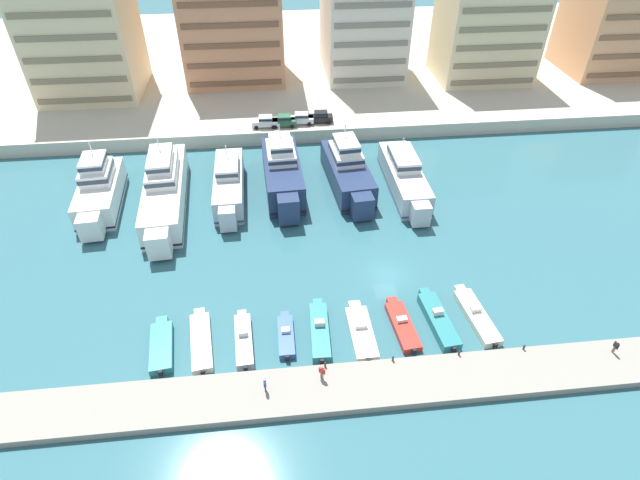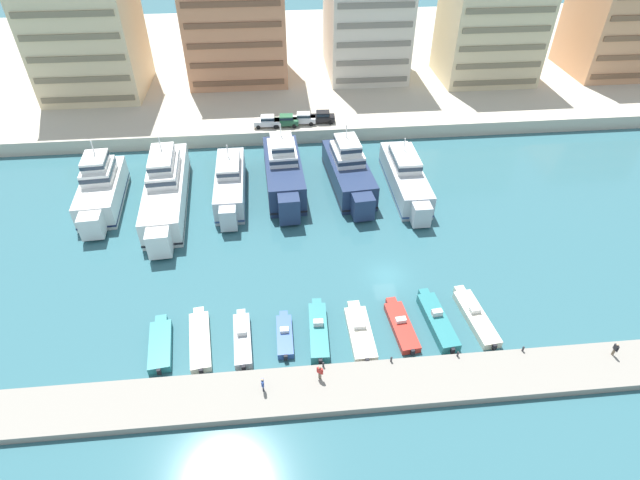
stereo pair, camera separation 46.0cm
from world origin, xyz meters
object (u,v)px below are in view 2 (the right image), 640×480
(yacht_white_left, at_px, (166,188))
(yacht_navy_center, at_px, (349,171))
(motorboat_cream_left, at_px, (200,340))
(car_white_mid_left, at_px, (303,118))
(motorboat_red_mid_right, at_px, (401,326))
(pedestrian_near_edge, at_px, (320,371))
(pedestrian_mid_deck, at_px, (263,384))
(motorboat_teal_far_left, at_px, (161,345))
(yacht_navy_center_left, at_px, (284,172))
(car_green_left, at_px, (286,120))
(pedestrian_far_side, at_px, (616,348))
(motorboat_cream_far_right, at_px, (475,317))
(motorboat_teal_right, at_px, (437,320))
(motorboat_blue_center_left, at_px, (285,335))
(motorboat_cream_center_right, at_px, (360,332))
(car_black_center_left, at_px, (322,116))
(motorboat_grey_mid_left, at_px, (243,339))
(motorboat_teal_center, at_px, (318,331))
(yacht_white_far_left, at_px, (101,189))
(car_white_far_left, at_px, (267,121))
(yacht_silver_mid_left, at_px, (230,183))
(yacht_silver_center_right, at_px, (405,177))

(yacht_white_left, height_order, yacht_navy_center, yacht_white_left)
(motorboat_cream_left, height_order, car_white_mid_left, car_white_mid_left)
(yacht_white_left, xyz_separation_m, motorboat_red_mid_right, (26.06, -24.26, -2.07))
(pedestrian_near_edge, height_order, pedestrian_mid_deck, pedestrian_near_edge)
(motorboat_teal_far_left, distance_m, motorboat_red_mid_right, 23.46)
(yacht_navy_center_left, bearing_deg, car_green_left, 86.38)
(yacht_navy_center, bearing_deg, yacht_navy_center_left, 177.82)
(pedestrian_far_side, bearing_deg, yacht_white_left, 146.17)
(yacht_navy_center, distance_m, motorboat_cream_far_right, 27.70)
(car_white_mid_left, bearing_deg, motorboat_teal_far_left, -111.53)
(motorboat_teal_right, bearing_deg, motorboat_blue_center_left, -178.79)
(motorboat_cream_center_right, height_order, motorboat_cream_far_right, motorboat_cream_far_right)
(car_black_center_left, bearing_deg, motorboat_grey_mid_left, -105.68)
(motorboat_red_mid_right, distance_m, motorboat_cream_far_right, 7.74)
(motorboat_teal_center, bearing_deg, yacht_navy_center, 75.85)
(yacht_white_far_left, relative_size, car_white_far_left, 3.86)
(yacht_white_far_left, bearing_deg, motorboat_cream_left, -59.46)
(yacht_silver_mid_left, height_order, motorboat_teal_right, yacht_silver_mid_left)
(motorboat_red_mid_right, xyz_separation_m, car_white_far_left, (-12.59, 41.37, 2.80))
(car_white_far_left, bearing_deg, motorboat_teal_center, -84.05)
(motorboat_teal_far_left, bearing_deg, motorboat_cream_center_right, -0.60)
(yacht_white_far_left, xyz_separation_m, motorboat_teal_center, (26.27, -25.14, -1.80))
(yacht_white_left, relative_size, yacht_silver_center_right, 1.26)
(motorboat_cream_left, xyz_separation_m, pedestrian_near_edge, (11.09, -5.73, 1.37))
(yacht_silver_center_right, distance_m, motorboat_teal_right, 24.70)
(yacht_white_far_left, xyz_separation_m, car_white_far_left, (21.95, 16.26, 0.83))
(car_green_left, height_order, pedestrian_mid_deck, car_green_left)
(motorboat_blue_center_left, height_order, car_black_center_left, car_black_center_left)
(pedestrian_far_side, bearing_deg, yacht_silver_center_right, 112.56)
(yacht_white_far_left, height_order, yacht_silver_mid_left, yacht_white_far_left)
(yacht_silver_mid_left, bearing_deg, motorboat_red_mid_right, -55.06)
(motorboat_cream_far_right, distance_m, pedestrian_far_side, 12.52)
(yacht_navy_center_left, bearing_deg, car_white_mid_left, 76.29)
(motorboat_teal_far_left, distance_m, pedestrian_near_edge, 15.83)
(pedestrian_far_side, bearing_deg, motorboat_cream_left, 171.51)
(motorboat_cream_center_right, relative_size, pedestrian_mid_deck, 4.81)
(motorboat_teal_center, height_order, motorboat_red_mid_right, motorboat_teal_center)
(yacht_silver_mid_left, distance_m, pedestrian_mid_deck, 32.21)
(yacht_silver_mid_left, distance_m, car_white_far_left, 16.74)
(motorboat_blue_center_left, bearing_deg, car_white_far_left, 91.38)
(pedestrian_far_side, bearing_deg, motorboat_teal_right, 158.61)
(yacht_white_left, height_order, motorboat_grey_mid_left, yacht_white_left)
(motorboat_cream_left, distance_m, motorboat_grey_mid_left, 4.11)
(motorboat_red_mid_right, xyz_separation_m, pedestrian_mid_deck, (-13.67, -6.43, 1.33))
(yacht_white_left, bearing_deg, pedestrian_far_side, -33.83)
(yacht_silver_center_right, distance_m, pedestrian_far_side, 32.92)
(motorboat_grey_mid_left, xyz_separation_m, motorboat_teal_right, (19.34, 0.52, 0.07))
(yacht_silver_center_right, distance_m, motorboat_cream_center_right, 27.17)
(yacht_silver_mid_left, bearing_deg, pedestrian_mid_deck, -82.59)
(yacht_silver_mid_left, distance_m, motorboat_cream_center_right, 29.32)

